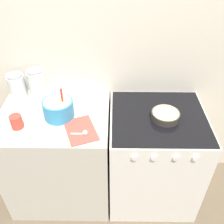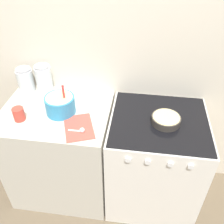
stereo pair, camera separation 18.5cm
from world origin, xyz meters
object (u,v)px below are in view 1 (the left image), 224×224
stove (153,157)px  tin_can (16,122)px  storage_jar_left (18,87)px  storage_jar_middle (37,86)px  mixing_bowl (58,108)px  baking_pan (165,115)px

stove → tin_can: tin_can is taller
storage_jar_left → storage_jar_middle: (0.17, 0.00, 0.02)m
mixing_bowl → storage_jar_left: (-0.38, 0.26, 0.01)m
mixing_bowl → storage_jar_left: bearing=145.6°
mixing_bowl → tin_can: (-0.28, -0.13, -0.03)m
baking_pan → storage_jar_middle: storage_jar_middle is taller
tin_can → storage_jar_left: bearing=104.9°
storage_jar_middle → tin_can: (-0.06, -0.39, -0.06)m
stove → storage_jar_left: size_ratio=4.45×
storage_jar_middle → mixing_bowl: bearing=-50.7°
stove → storage_jar_middle: 1.15m
stove → tin_can: size_ratio=9.12×
storage_jar_left → tin_can: (0.10, -0.39, -0.04)m
storage_jar_left → tin_can: 0.41m
mixing_bowl → tin_can: bearing=-155.1°
baking_pan → storage_jar_left: 1.21m
mixing_bowl → storage_jar_middle: (-0.21, 0.26, 0.03)m
stove → mixing_bowl: (-0.76, -0.01, 0.54)m
stove → tin_can: (-1.03, -0.14, 0.52)m
mixing_bowl → storage_jar_middle: storage_jar_middle is taller
tin_can → mixing_bowl: bearing=24.9°
storage_jar_left → stove: bearing=-12.5°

